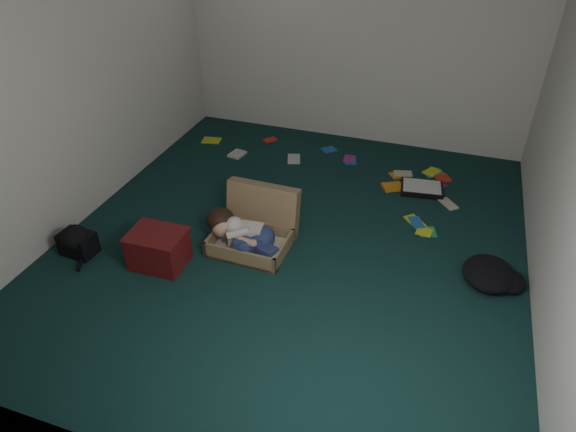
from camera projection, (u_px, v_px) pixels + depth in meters
The scene contains 11 objects.
floor at pixel (293, 239), 4.65m from camera, with size 4.50×4.50×0.00m, color #102F2D.
wall_back at pixel (358, 30), 5.68m from camera, with size 4.50×4.50×0.00m, color white.
wall_front at pixel (127, 295), 2.16m from camera, with size 4.50×4.50×0.00m, color white.
wall_left at pixel (76, 75), 4.45m from camera, with size 4.50×4.50×0.00m, color white.
suitcase at pixel (256, 228), 4.54m from camera, with size 0.68×0.67×0.49m.
person at pixel (243, 234), 4.40m from camera, with size 0.72×0.36×0.30m.
maroon_bin at pixel (158, 249), 4.28m from camera, with size 0.47×0.37×0.32m.
backpack at pixel (78, 243), 4.42m from camera, with size 0.37×0.29×0.22m, color black, non-canonical shape.
clothing_pile at pixel (491, 276), 4.12m from camera, with size 0.48×0.39×0.15m, color black, non-canonical shape.
paper_tray at pixel (422, 188), 5.33m from camera, with size 0.46×0.37×0.06m.
book_scatter at pixel (358, 173), 5.63m from camera, with size 3.05×1.55×0.02m.
Camera 1 is at (1.16, -3.54, 2.79)m, focal length 32.00 mm.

